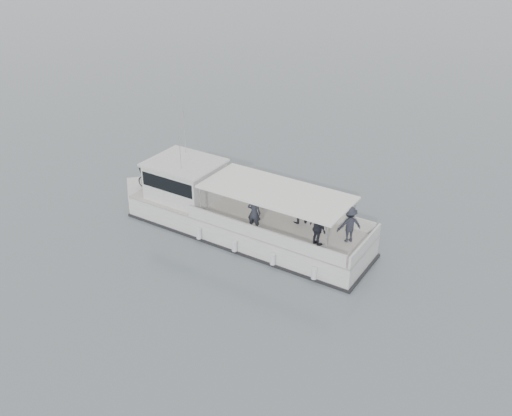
% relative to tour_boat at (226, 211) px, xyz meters
% --- Properties ---
extents(ground, '(1400.00, 1400.00, 0.00)m').
position_rel_tour_boat_xyz_m(ground, '(-3.27, 3.09, -0.94)').
color(ground, '#515B60').
rests_on(ground, ground).
extents(tour_boat, '(13.81, 4.66, 5.74)m').
position_rel_tour_boat_xyz_m(tour_boat, '(0.00, 0.00, 0.00)').
color(tour_boat, white).
rests_on(tour_boat, ground).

